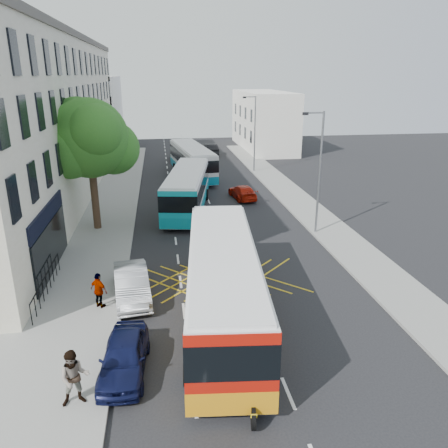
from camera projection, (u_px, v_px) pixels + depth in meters
name	position (u px, v px, depth m)	size (l,w,h in m)	color
ground	(267.00, 343.00, 17.72)	(120.00, 120.00, 0.00)	black
pavement_left	(98.00, 229.00, 30.55)	(5.00, 70.00, 0.15)	gray
pavement_right	(317.00, 218.00, 32.76)	(3.00, 70.00, 0.15)	gray
terrace_main	(37.00, 119.00, 36.49)	(8.30, 45.00, 13.50)	beige
terrace_far	(90.00, 111.00, 65.60)	(8.00, 20.00, 10.00)	silver
building_right	(263.00, 120.00, 62.82)	(6.00, 18.00, 8.00)	silver
street_tree	(89.00, 139.00, 28.49)	(6.30, 5.70, 8.80)	#382619
lamp_near	(319.00, 167.00, 28.29)	(1.45, 0.15, 8.00)	slate
lamp_far	(254.00, 130.00, 47.00)	(1.45, 0.15, 8.00)	slate
railings	(46.00, 284.00, 21.10)	(0.08, 5.60, 1.14)	black
bus_near	(223.00, 283.00, 18.71)	(4.08, 12.60, 3.48)	silver
bus_mid	(187.00, 190.00, 34.40)	(4.59, 11.66, 3.20)	silver
bus_far	(192.00, 161.00, 45.71)	(4.21, 11.80, 3.25)	silver
motorbike	(252.00, 383.00, 13.90)	(0.81, 2.39, 2.13)	black
parked_car_blue	(124.00, 356.00, 15.77)	(1.60, 3.98, 1.36)	#0E1238
parked_car_silver	(132.00, 284.00, 21.04)	(1.57, 4.51, 1.49)	#A0A3A7
red_hatchback	(243.00, 192.00, 37.97)	(1.67, 4.11, 1.19)	#AE1807
distant_car_grey	(181.00, 154.00, 54.91)	(2.46, 5.33, 1.48)	#3C3F44
distant_car_dark	(211.00, 149.00, 58.91)	(1.51, 4.32, 1.42)	black
pedestrian_near	(75.00, 378.00, 13.95)	(0.95, 0.74, 1.96)	gray
pedestrian_far	(99.00, 290.00, 19.86)	(0.99, 0.41, 1.69)	gray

